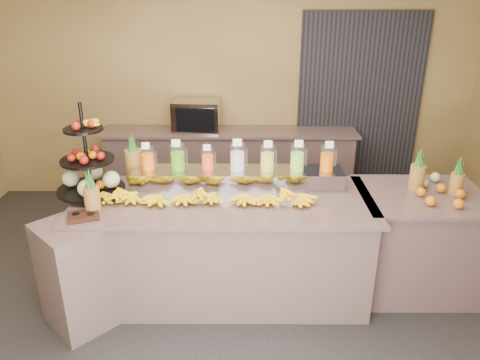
{
  "coord_description": "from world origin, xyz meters",
  "views": [
    {
      "loc": [
        0.15,
        -3.23,
        2.61
      ],
      "look_at": [
        0.13,
        0.3,
        1.1
      ],
      "focal_mm": 35.0,
      "sensor_mm": 36.0,
      "label": 1
    }
  ],
  "objects_px": {
    "pitcher_tray": "(237,178)",
    "condiment_caddy": "(84,216)",
    "banana_heap": "(202,194)",
    "fruit_stand": "(93,171)",
    "oven_warmer": "(197,115)",
    "right_fruit_pile": "(438,188)"
  },
  "relations": [
    {
      "from": "condiment_caddy",
      "to": "right_fruit_pile",
      "type": "relative_size",
      "value": 0.55
    },
    {
      "from": "pitcher_tray",
      "to": "right_fruit_pile",
      "type": "height_order",
      "value": "right_fruit_pile"
    },
    {
      "from": "pitcher_tray",
      "to": "fruit_stand",
      "type": "xyz_separation_m",
      "value": [
        -1.21,
        -0.18,
        0.13
      ]
    },
    {
      "from": "banana_heap",
      "to": "fruit_stand",
      "type": "relative_size",
      "value": 2.35
    },
    {
      "from": "condiment_caddy",
      "to": "oven_warmer",
      "type": "height_order",
      "value": "oven_warmer"
    },
    {
      "from": "pitcher_tray",
      "to": "condiment_caddy",
      "type": "distance_m",
      "value": 1.33
    },
    {
      "from": "pitcher_tray",
      "to": "oven_warmer",
      "type": "distance_m",
      "value": 1.75
    },
    {
      "from": "banana_heap",
      "to": "condiment_caddy",
      "type": "distance_m",
      "value": 0.94
    },
    {
      "from": "banana_heap",
      "to": "right_fruit_pile",
      "type": "xyz_separation_m",
      "value": [
        1.98,
        0.1,
        0.01
      ]
    },
    {
      "from": "pitcher_tray",
      "to": "oven_warmer",
      "type": "relative_size",
      "value": 3.31
    },
    {
      "from": "fruit_stand",
      "to": "oven_warmer",
      "type": "height_order",
      "value": "fruit_stand"
    },
    {
      "from": "pitcher_tray",
      "to": "condiment_caddy",
      "type": "bearing_deg",
      "value": -152.06
    },
    {
      "from": "condiment_caddy",
      "to": "right_fruit_pile",
      "type": "bearing_deg",
      "value": 8.2
    },
    {
      "from": "condiment_caddy",
      "to": "oven_warmer",
      "type": "distance_m",
      "value": 2.4
    },
    {
      "from": "condiment_caddy",
      "to": "fruit_stand",
      "type": "bearing_deg",
      "value": 94.43
    },
    {
      "from": "oven_warmer",
      "to": "right_fruit_pile",
      "type": "bearing_deg",
      "value": -37.07
    },
    {
      "from": "fruit_stand",
      "to": "condiment_caddy",
      "type": "relative_size",
      "value": 3.46
    },
    {
      "from": "pitcher_tray",
      "to": "right_fruit_pile",
      "type": "relative_size",
      "value": 4.4
    },
    {
      "from": "banana_heap",
      "to": "condiment_caddy",
      "type": "relative_size",
      "value": 8.12
    },
    {
      "from": "fruit_stand",
      "to": "oven_warmer",
      "type": "distance_m",
      "value": 1.98
    },
    {
      "from": "fruit_stand",
      "to": "condiment_caddy",
      "type": "bearing_deg",
      "value": -79.54
    },
    {
      "from": "pitcher_tray",
      "to": "right_fruit_pile",
      "type": "xyz_separation_m",
      "value": [
        1.69,
        -0.21,
        -0.0
      ]
    }
  ]
}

